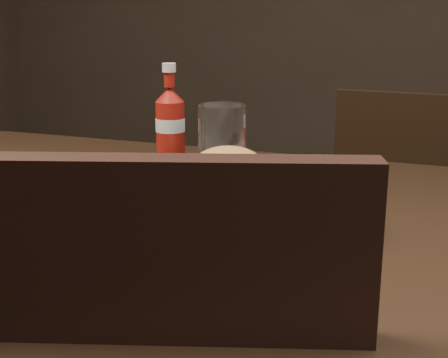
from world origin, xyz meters
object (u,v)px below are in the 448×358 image
(plate, at_px, (221,213))
(dining_table, at_px, (161,223))
(tumbler, at_px, (222,142))
(chair_far, at_px, (417,245))
(ketchup_bottle, at_px, (170,130))

(plate, bearing_deg, dining_table, -179.94)
(plate, bearing_deg, tumbler, 110.44)
(dining_table, bearing_deg, chair_far, 70.21)
(chair_far, relative_size, ketchup_bottle, 3.74)
(chair_far, bearing_deg, ketchup_bottle, 58.89)
(chair_far, xyz_separation_m, ketchup_bottle, (-0.41, -0.60, 0.38))
(dining_table, relative_size, chair_far, 3.12)
(tumbler, bearing_deg, plate, -69.56)
(ketchup_bottle, height_order, tumbler, tumbler)
(plate, distance_m, tumbler, 0.23)
(dining_table, height_order, plate, plate)
(ketchup_bottle, distance_m, tumbler, 0.12)
(plate, bearing_deg, chair_far, 75.72)
(dining_table, distance_m, ketchup_bottle, 0.28)
(ketchup_bottle, bearing_deg, plate, -52.59)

